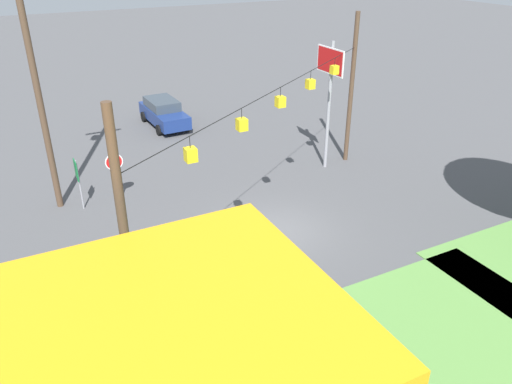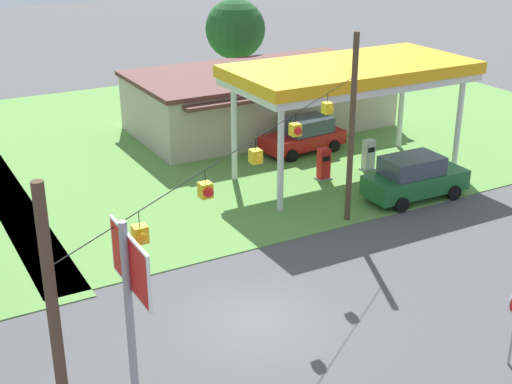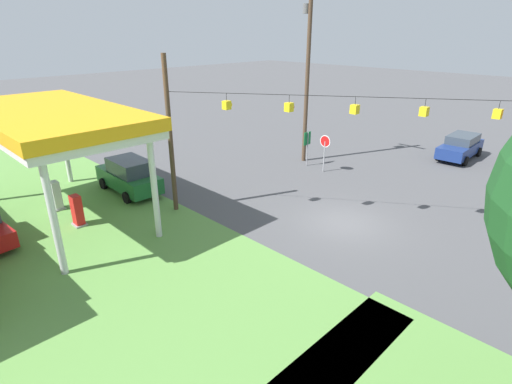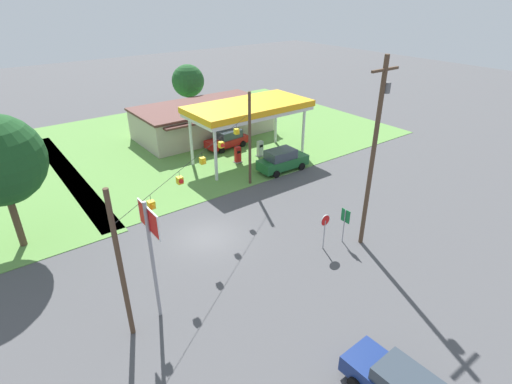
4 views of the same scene
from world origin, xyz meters
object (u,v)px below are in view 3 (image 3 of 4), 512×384
(car_at_pumps_front, at_px, (129,176))
(stop_sign_roadside, at_px, (325,146))
(gas_station_canopy, at_px, (50,119))
(car_on_crossroad, at_px, (461,146))
(utility_pole_main, at_px, (307,66))
(fuel_pump_far, at_px, (56,196))
(fuel_pump_near, at_px, (77,212))
(route_sign, at_px, (307,142))

(car_at_pumps_front, distance_m, stop_sign_roadside, 12.50)
(gas_station_canopy, height_order, car_on_crossroad, gas_station_canopy)
(stop_sign_roadside, xyz_separation_m, utility_pole_main, (2.54, -1.01, 4.80))
(car_on_crossroad, xyz_separation_m, utility_pole_main, (7.87, 8.64, 5.71))
(car_at_pumps_front, relative_size, stop_sign_roadside, 1.94)
(stop_sign_roadside, height_order, utility_pole_main, utility_pole_main)
(gas_station_canopy, bearing_deg, fuel_pump_far, -0.07)
(car_at_pumps_front, bearing_deg, gas_station_canopy, 103.59)
(gas_station_canopy, bearing_deg, fuel_pump_near, -179.93)
(gas_station_canopy, bearing_deg, route_sign, -102.47)
(car_at_pumps_front, bearing_deg, stop_sign_roadside, -116.55)
(stop_sign_roadside, bearing_deg, car_at_pumps_front, -117.93)
(gas_station_canopy, xyz_separation_m, fuel_pump_far, (1.34, -0.00, -4.29))
(gas_station_canopy, xyz_separation_m, route_sign, (-3.36, -15.21, -3.33))
(route_sign, bearing_deg, fuel_pump_far, 72.81)
(route_sign, height_order, utility_pole_main, utility_pole_main)
(gas_station_canopy, distance_m, fuel_pump_near, 4.49)
(car_on_crossroad, distance_m, route_sign, 11.74)
(fuel_pump_far, distance_m, car_on_crossroad, 27.25)
(fuel_pump_far, relative_size, stop_sign_roadside, 0.63)
(gas_station_canopy, height_order, stop_sign_roadside, gas_station_canopy)
(gas_station_canopy, distance_m, car_on_crossroad, 27.02)
(fuel_pump_near, relative_size, stop_sign_roadside, 0.63)
(car_on_crossroad, xyz_separation_m, stop_sign_roadside, (5.32, 9.65, 0.91))
(fuel_pump_far, xyz_separation_m, car_on_crossroad, (-11.65, -24.63, 0.16))
(car_at_pumps_front, xyz_separation_m, route_sign, (-4.22, -11.24, 0.68))
(car_on_crossroad, relative_size, route_sign, 2.09)
(utility_pole_main, bearing_deg, car_at_pumps_front, 74.66)
(fuel_pump_far, relative_size, utility_pole_main, 0.13)
(car_at_pumps_front, relative_size, utility_pole_main, 0.41)
(car_at_pumps_front, relative_size, route_sign, 2.02)
(car_on_crossroad, bearing_deg, gas_station_canopy, -24.71)
(route_sign, bearing_deg, stop_sign_roadside, 172.36)
(fuel_pump_far, relative_size, car_at_pumps_front, 0.33)
(car_on_crossroad, height_order, stop_sign_roadside, stop_sign_roadside)
(car_on_crossroad, xyz_separation_m, route_sign, (6.95, 9.43, 0.80))
(fuel_pump_near, bearing_deg, car_on_crossroad, -110.01)
(stop_sign_roadside, bearing_deg, fuel_pump_far, -112.90)
(car_at_pumps_front, bearing_deg, route_sign, -109.19)
(car_on_crossroad, relative_size, stop_sign_roadside, 2.01)
(fuel_pump_near, relative_size, route_sign, 0.66)
(route_sign, bearing_deg, gas_station_canopy, 77.53)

